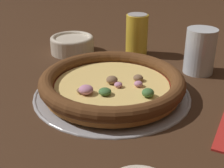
% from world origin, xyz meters
% --- Properties ---
extents(ground_plane, '(3.00, 3.00, 0.00)m').
position_xyz_m(ground_plane, '(0.00, 0.00, 0.00)').
color(ground_plane, '#3D2616').
extents(pizza_tray, '(0.36, 0.36, 0.01)m').
position_xyz_m(pizza_tray, '(0.00, 0.00, 0.00)').
color(pizza_tray, '#9E9EA3').
rests_on(pizza_tray, ground_plane).
extents(pizza, '(0.33, 0.33, 0.04)m').
position_xyz_m(pizza, '(0.00, 0.00, 0.03)').
color(pizza, '#A86B33').
rests_on(pizza, pizza_tray).
extents(bowl_near, '(0.13, 0.13, 0.05)m').
position_xyz_m(bowl_near, '(-0.06, -0.30, 0.03)').
color(bowl_near, beige).
rests_on(bowl_near, ground_plane).
extents(drinking_cup, '(0.08, 0.08, 0.12)m').
position_xyz_m(drinking_cup, '(-0.26, 0.03, 0.06)').
color(drinking_cup, silver).
rests_on(drinking_cup, ground_plane).
extents(beverage_can, '(0.07, 0.07, 0.12)m').
position_xyz_m(beverage_can, '(-0.22, -0.17, 0.06)').
color(beverage_can, gold).
rests_on(beverage_can, ground_plane).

